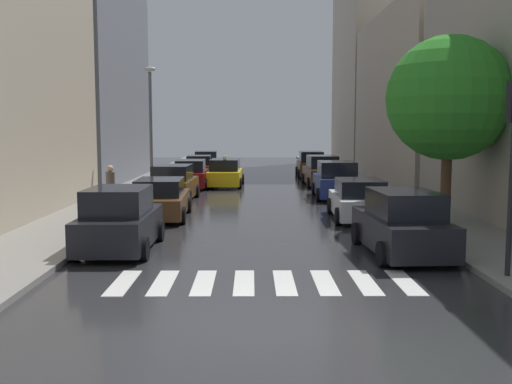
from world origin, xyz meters
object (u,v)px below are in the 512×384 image
parked_car_right_fourth (322,172)px  parked_car_left_nearest (120,221)px  parked_car_left_sixth (206,162)px  pedestrian_near_tree (111,187)px  street_tree_right (449,98)px  parked_car_left_fourth (191,175)px  parked_car_left_fifth (199,168)px  parked_car_left_third (173,184)px  parked_car_left_second (161,200)px  taxi_midroad (225,174)px  lamp_post_left (151,119)px  parked_car_right_fifth (311,165)px  parked_car_right_second (359,201)px  parked_car_right_nearest (402,225)px  parked_car_right_third (336,181)px

parked_car_right_fourth → parked_car_left_nearest: bearing=155.5°
parked_car_left_nearest → parked_car_left_sixth: (0.13, 30.23, -0.06)m
pedestrian_near_tree → street_tree_right: street_tree_right is taller
parked_car_left_fourth → parked_car_left_sixth: (-0.08, 12.63, 0.01)m
parked_car_left_fifth → parked_car_right_fourth: (7.77, -5.40, 0.10)m
parked_car_left_third → parked_car_left_fourth: (0.21, 6.16, -0.04)m
parked_car_left_second → parked_car_left_fourth: bearing=-1.7°
taxi_midroad → lamp_post_left: (-3.72, -3.64, 3.13)m
parked_car_left_fourth → parked_car_right_fifth: parked_car_right_fifth is taller
parked_car_right_second → parked_car_left_fifth: bearing=24.2°
parked_car_left_fifth → parked_car_right_nearest: (7.69, -24.65, 0.08)m
pedestrian_near_tree → lamp_post_left: lamp_post_left is taller
parked_car_right_nearest → lamp_post_left: bearing=28.8°
parked_car_left_fifth → street_tree_right: (10.36, -20.05, 3.71)m
parked_car_left_sixth → parked_car_right_fifth: parked_car_right_fifth is taller
parked_car_left_second → parked_car_left_sixth: 24.24m
parked_car_left_sixth → parked_car_left_fifth: bearing=177.5°
lamp_post_left → parked_car_right_fourth: bearing=22.7°
parked_car_left_fourth → street_tree_right: bearing=-144.1°
parked_car_right_fourth → lamp_post_left: (-9.45, -3.96, 3.05)m
parked_car_left_third → parked_car_right_fifth: size_ratio=0.97×
parked_car_right_fourth → taxi_midroad: (-5.73, -0.32, -0.08)m
parked_car_right_nearest → parked_car_right_fourth: size_ratio=1.02×
parked_car_right_fifth → parked_car_right_third: bearing=-179.0°
taxi_midroad → parked_car_right_fifth: bearing=-37.9°
parked_car_left_fifth → parked_car_left_fourth: bearing=178.7°
parked_car_right_second → taxi_midroad: (-5.59, 12.73, 0.04)m
parked_car_left_fifth → parked_car_right_fourth: bearing=-126.9°
parked_car_left_fourth → parked_car_left_nearest: bearing=178.1°
parked_car_left_fourth → parked_car_right_nearest: (7.59, -18.19, 0.06)m
pedestrian_near_tree → street_tree_right: 13.22m
parked_car_left_nearest → parked_car_right_fourth: (7.89, 18.65, 0.01)m
pedestrian_near_tree → parked_car_left_fourth: bearing=-70.0°
parked_car_right_fifth → taxi_midroad: 9.00m
parked_car_right_fifth → pedestrian_near_tree: 20.64m
street_tree_right → parked_car_right_second: bearing=149.5°
parked_car_left_nearest → parked_car_right_second: 9.57m
parked_car_right_second → pedestrian_near_tree: pedestrian_near_tree is taller
parked_car_left_third → parked_car_right_fifth: (7.90, 13.82, 0.04)m
parked_car_right_fifth → taxi_midroad: (-5.74, -6.93, -0.08)m
parked_car_right_second → street_tree_right: street_tree_right is taller
parked_car_right_second → taxi_midroad: 13.90m
parked_car_left_sixth → lamp_post_left: size_ratio=0.67×
parked_car_left_second → parked_car_right_fifth: 20.74m
parked_car_left_sixth → parked_car_right_third: bearing=-158.9°
parked_car_left_third → parked_car_right_fourth: size_ratio=1.01×
parked_car_left_third → street_tree_right: (10.47, -7.44, 3.65)m
parked_car_left_fifth → lamp_post_left: (-1.68, -9.36, 3.16)m
parked_car_right_second → parked_car_right_third: parked_car_right_third is taller
parked_car_left_sixth → parked_car_right_second: (7.62, -24.62, -0.04)m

